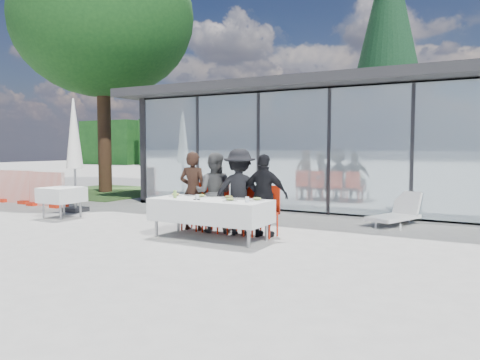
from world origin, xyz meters
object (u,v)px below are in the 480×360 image
object	(u,v)px
diner_a	(193,191)
market_umbrella	(74,140)
diner_d	(264,196)
plate_extra	(230,200)
plate_b	(201,196)
lounger	(397,213)
dining_table	(210,210)
diner_chair_d	(267,208)
folded_eyeglasses	(197,199)
diner_chair_a	(196,204)
plate_c	(229,197)
plate_d	(257,200)
spare_table_left	(62,195)
diner_c	(239,192)
deciduous_tree	(102,20)
diner_chair_c	(242,207)
juice_bottle	(175,194)
plate_a	(175,195)
diner_b	(214,193)
diner_chair_b	(217,205)
conifer_tree	(388,44)

from	to	relation	value
diner_a	market_umbrella	bearing A→B (deg)	-20.23
diner_d	plate_extra	xyz separation A→B (m)	(-0.30, -0.78, -0.02)
diner_a	plate_b	xyz separation A→B (m)	(0.54, -0.51, -0.04)
plate_extra	lounger	xyz separation A→B (m)	(2.25, 3.49, -0.52)
dining_table	diner_chair_d	distance (m)	1.11
folded_eyeglasses	plate_b	bearing A→B (deg)	111.61
diner_chair_d	market_umbrella	xyz separation A→B (m)	(-5.95, 0.62, 1.37)
diner_chair_a	plate_c	world-z (taller)	diner_chair_a
folded_eyeglasses	plate_extra	bearing A→B (deg)	8.41
plate_b	plate_d	xyz separation A→B (m)	(1.19, 0.02, 0.00)
diner_chair_d	spare_table_left	size ratio (longest dim) A/B	1.13
diner_c	market_umbrella	distance (m)	5.56
dining_table	market_umbrella	size ratio (longest dim) A/B	0.75
diner_a	deciduous_tree	size ratio (longest dim) A/B	0.17
diner_chair_c	juice_bottle	bearing A→B (deg)	-135.68
dining_table	plate_a	bearing A→B (deg)	174.88
diner_a	juice_bottle	distance (m)	0.83
market_umbrella	diner_chair_a	bearing A→B (deg)	-8.20
plate_a	lounger	world-z (taller)	plate_a
dining_table	plate_a	size ratio (longest dim) A/B	8.20
diner_chair_a	plate_extra	size ratio (longest dim) A/B	3.54
plate_b	plate_d	world-z (taller)	same
folded_eyeglasses	deciduous_tree	world-z (taller)	deciduous_tree
diner_b	diner_chair_b	bearing A→B (deg)	-108.36
diner_b	diner_chair_b	distance (m)	0.29
lounger	conifer_tree	world-z (taller)	conifer_tree
diner_chair_c	diner_b	bearing A→B (deg)	-169.22
plate_d	spare_table_left	bearing A→B (deg)	176.72
dining_table	plate_extra	xyz separation A→B (m)	(0.51, -0.14, 0.24)
dining_table	deciduous_tree	distance (m)	11.88
spare_table_left	market_umbrella	world-z (taller)	market_umbrella
diner_b	diner_chair_c	world-z (taller)	diner_b
dining_table	diner_a	distance (m)	1.08
diner_d	plate_d	distance (m)	0.49
diner_d	conifer_tree	xyz separation A→B (m)	(-0.32, 12.16, 5.19)
diner_a	plate_extra	bearing A→B (deg)	139.27
plate_extra	folded_eyeglasses	xyz separation A→B (m)	(-0.65, -0.10, -0.02)
dining_table	plate_extra	bearing A→B (deg)	-15.41
dining_table	diner_chair_d	xyz separation A→B (m)	(0.81, 0.75, -0.00)
juice_bottle	folded_eyeglasses	distance (m)	0.54
folded_eyeglasses	plate_a	bearing A→B (deg)	156.36
plate_c	lounger	size ratio (longest dim) A/B	0.19
plate_a	plate_b	world-z (taller)	same
diner_b	conifer_tree	bearing A→B (deg)	-112.19
diner_chair_b	diner_c	size ratio (longest dim) A/B	0.58
diner_chair_c	plate_c	distance (m)	0.60
plate_b	diner_chair_c	bearing A→B (deg)	48.00
plate_b	plate_extra	bearing A→B (deg)	-18.75
diner_chair_c	diner_chair_d	world-z (taller)	same
deciduous_tree	market_umbrella	bearing A→B (deg)	-52.75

